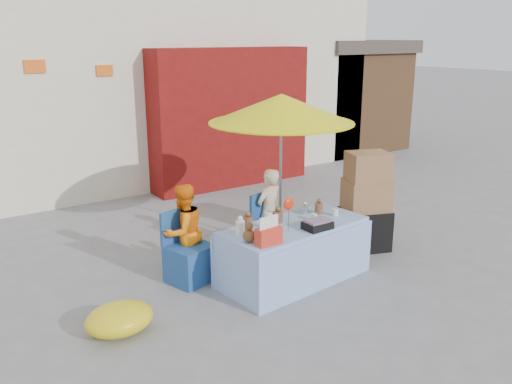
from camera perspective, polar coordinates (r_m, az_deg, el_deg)
ground at (r=6.26m, az=1.05°, el=-10.51°), size 80.00×80.00×0.00m
backdrop at (r=12.63m, az=-18.06°, el=16.72°), size 14.00×8.00×7.80m
market_table at (r=6.44m, az=3.97°, el=-6.28°), size 1.88×1.02×1.09m
chair_left at (r=6.48m, az=-7.01°, el=-7.18°), size 0.58×0.57×0.85m
chair_right at (r=7.09m, az=1.97°, el=-4.95°), size 0.58×0.57×0.85m
vendor_orange at (r=6.47m, az=-7.64°, el=-4.16°), size 0.65×0.56×1.16m
vendor_beige at (r=7.09m, az=1.37°, el=-2.15°), size 0.48×0.37×1.17m
umbrella at (r=7.09m, az=2.70°, el=8.71°), size 1.90×1.90×2.09m
box_stack at (r=7.41m, az=11.49°, el=-1.35°), size 0.74×0.68×1.35m
tarp_bundle at (r=5.58m, az=-14.18°, el=-12.82°), size 0.83×0.75×0.30m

